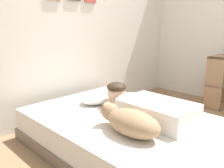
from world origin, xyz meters
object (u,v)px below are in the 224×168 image
person_lying (145,106)px  coffee_cup (109,97)px  bed (127,134)px  pillow (101,97)px  cell_phone (166,122)px  dog (130,121)px  bookshelf (219,81)px

person_lying → coffee_cup: (0.11, 0.59, -0.07)m
bed → person_lying: (0.13, -0.10, 0.28)m
pillow → cell_phone: pillow is taller
bed → cell_phone: (0.15, -0.32, 0.17)m
bed → coffee_cup: 0.58m
person_lying → dog: size_ratio=1.60×
pillow → bed: bearing=-106.0°
bed → bookshelf: bookshelf is taller
cell_phone → person_lying: bearing=97.2°
pillow → person_lying: size_ratio=0.57×
bed → pillow: (0.15, 0.51, 0.22)m
bed → coffee_cup: coffee_cup is taller
cell_phone → pillow: bearing=90.4°
dog → cell_phone: dog is taller
person_lying → dog: bearing=-160.3°
coffee_cup → cell_phone: (-0.09, -0.80, -0.03)m
dog → bookshelf: 2.14m
bed → coffee_cup: (0.24, 0.49, 0.21)m
bed → cell_phone: cell_phone is taller
person_lying → pillow: bearing=88.0°
dog → bed: bearing=43.9°
dog → cell_phone: bearing=-12.4°
pillow → coffee_cup: bearing=-15.6°
person_lying → bookshelf: (1.77, -0.01, -0.06)m
bed → dog: size_ratio=3.47×
person_lying → dog: person_lying is taller
pillow → dog: dog is taller
pillow → bookshelf: (1.75, -0.63, -0.01)m
person_lying → bookshelf: 1.77m
bed → pillow: pillow is taller
coffee_cup → bookshelf: bearing=-19.9°
dog → bookshelf: size_ratio=0.77×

